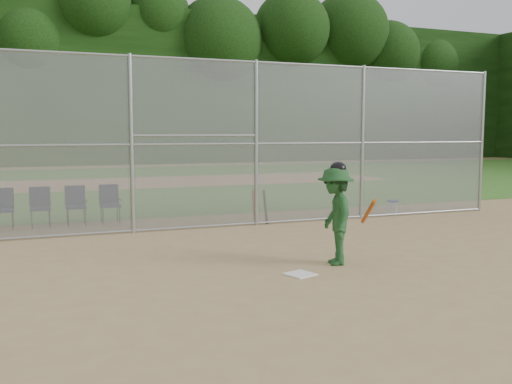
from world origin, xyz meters
name	(u,v)px	position (x,y,z in m)	size (l,w,h in m)	color
ground	(314,276)	(0.00, 0.00, 0.00)	(100.00, 100.00, 0.00)	tan
grass_strip	(129,183)	(0.00, 18.00, 0.01)	(100.00, 100.00, 0.00)	#346B20
dirt_patch_far	(129,183)	(0.00, 18.00, 0.01)	(24.00, 24.00, 0.00)	tan
backstop_fence	(217,141)	(0.00, 5.00, 2.07)	(16.09, 0.09, 4.00)	gray
treeline	(119,64)	(0.00, 20.00, 5.50)	(81.00, 60.00, 11.00)	black
home_plate	(300,274)	(-0.17, 0.16, 0.01)	(0.41, 0.41, 0.02)	white
batter_at_plate	(336,215)	(0.72, 0.61, 0.86)	(1.00, 1.38, 1.78)	#1E4B21
water_cooler	(393,207)	(5.16, 5.24, 0.21)	(0.32, 0.32, 0.41)	white
spare_bats	(260,207)	(1.14, 5.12, 0.42)	(0.36, 0.27, 0.84)	#D84C14
chair_2	(3,209)	(-4.76, 6.60, 0.48)	(0.54, 0.52, 0.96)	#0F1B39
chair_3	(40,207)	(-3.94, 6.60, 0.48)	(0.54, 0.52, 0.96)	#0F1B39
chair_4	(76,206)	(-3.12, 6.60, 0.48)	(0.54, 0.52, 0.96)	#0F1B39
chair_5	(110,204)	(-2.30, 6.60, 0.48)	(0.54, 0.52, 0.96)	#0F1B39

